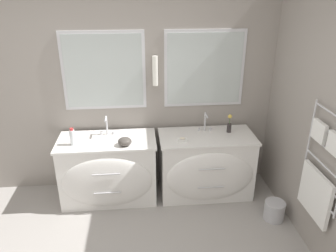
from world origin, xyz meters
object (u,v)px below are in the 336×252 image
Objects in this scene: vanity_left at (109,170)px; vanity_right at (206,165)px; flower_vase at (229,125)px; waste_bin at (274,210)px; toiletry_bottle at (72,137)px; amenity_bowl at (125,142)px.

vanity_right is (1.17, 0.00, 0.00)m from vanity_left.
vanity_right is 4.95× the size of flower_vase.
flower_vase reaches higher than waste_bin.
waste_bin is (0.39, -0.67, -0.76)m from flower_vase.
vanity_right is 0.56m from flower_vase.
toiletry_bottle is at bearing -174.67° from flower_vase.
toiletry_bottle is (-0.36, -0.06, 0.47)m from vanity_left.
waste_bin is (1.62, -0.44, -0.71)m from amenity_bowl.
vanity_left and vanity_right have the same top height.
flower_vase reaches higher than amenity_bowl.
flower_vase is (1.24, 0.23, 0.05)m from amenity_bowl.
vanity_right is at bearing 0.00° from vanity_left.
flower_vase reaches higher than vanity_right.
toiletry_bottle is 0.89× the size of waste_bin.
amenity_bowl is (0.21, -0.12, 0.42)m from vanity_left.
vanity_left is at bearing 150.08° from amenity_bowl.
vanity_left reaches higher than waste_bin.
toiletry_bottle is 2.37m from waste_bin.
vanity_right is 7.38× the size of amenity_bowl.
amenity_bowl is at bearing 164.93° from waste_bin.
flower_vase is at bearing 5.33° from toiletry_bottle.
amenity_bowl is at bearing -29.92° from vanity_left.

